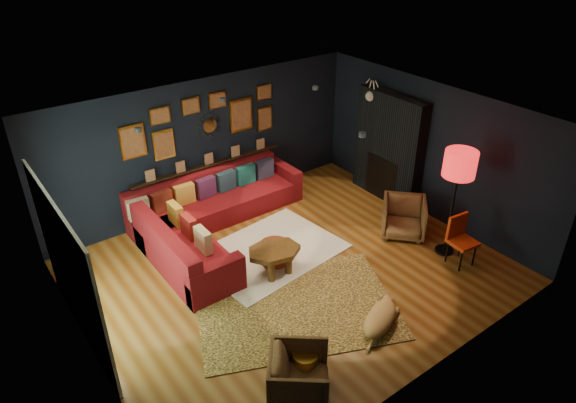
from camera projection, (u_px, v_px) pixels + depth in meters
floor at (292, 271)px, 8.55m from camera, size 6.50×6.50×0.00m
room_walls at (292, 187)px, 7.75m from camera, size 6.50×6.50×6.50m
sectional at (205, 220)px, 9.33m from camera, size 3.41×2.69×0.86m
ledge at (209, 165)px, 9.95m from camera, size 3.20×0.12×0.04m
gallery_wall at (204, 121)px, 9.53m from camera, size 3.15×0.04×1.02m
sunburst_mirror at (210, 125)px, 9.64m from camera, size 0.47×0.16×0.47m
fireplace at (388, 151)px, 10.26m from camera, size 0.31×1.60×2.20m
deer_head at (377, 94)px, 10.11m from camera, size 0.50×0.28×0.45m
sliding_door at (70, 271)px, 6.76m from camera, size 0.06×2.80×2.20m
ceiling_spots at (261, 111)px, 7.82m from camera, size 3.30×2.50×0.06m
shag_rug at (269, 252)px, 8.99m from camera, size 2.59×2.01×0.03m
leopard_rug at (296, 307)px, 7.77m from camera, size 3.53×3.09×0.02m
coffee_table at (274, 254)px, 8.30m from camera, size 1.04×0.86×0.45m
pouf at (275, 252)px, 8.66m from camera, size 0.52×0.52×0.34m
armchair_left at (299, 374)px, 6.20m from camera, size 0.97×0.98×0.74m
armchair_right at (404, 216)px, 9.33m from camera, size 1.03×1.03×0.77m
gold_stool at (305, 365)px, 6.53m from camera, size 0.32×0.32×0.41m
orange_chair at (460, 236)px, 8.52m from camera, size 0.46×0.46×0.88m
floor_lamp at (459, 168)px, 8.22m from camera, size 0.53×0.53×1.92m
dog at (380, 316)px, 7.31m from camera, size 1.30×1.00×0.37m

